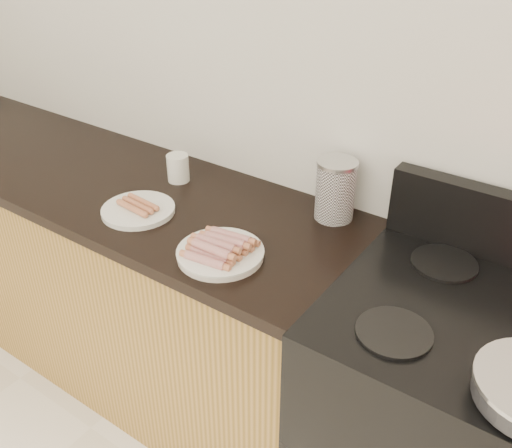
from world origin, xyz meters
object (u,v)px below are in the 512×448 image
Objects in this scene: side_plate at (138,210)px; canister at (335,190)px; stove at (454,445)px; mug at (178,168)px; main_plate at (220,254)px.

side_plate is 1.21× the size of canister.
mug is (-1.12, 0.15, 0.49)m from stove.
main_plate is 0.37m from side_plate.
mug is (-0.41, 0.29, 0.04)m from main_plate.
side_plate is 0.63m from canister.
stove is 3.72× the size of main_plate.
stove is 0.85m from main_plate.
stove is 9.44× the size of mug.
stove is at bearing -7.49° from mug.
mug is at bearing 100.32° from side_plate.
stove is 1.23m from mug.
canister is at bearing 67.73° from main_plate.
mug reaches higher than main_plate.
main_plate is 0.42m from canister.
mug is at bearing 172.51° from stove.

